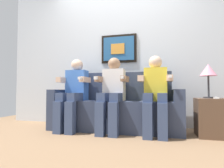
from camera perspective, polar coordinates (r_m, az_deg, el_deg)
name	(u,v)px	position (r m, az deg, el deg)	size (l,w,h in m)	color
ground_plane	(109,134)	(2.67, -0.84, -15.07)	(5.70, 5.70, 0.00)	#8C6B4C
back_wall_assembly	(121,52)	(3.42, 2.62, 9.72)	(4.38, 0.10, 2.60)	silver
couch	(115,109)	(2.93, 0.88, -7.74)	(1.98, 0.58, 0.90)	#333D56
person_on_left	(74,91)	(2.97, -11.57, -1.95)	(0.46, 0.56, 1.11)	#3F72CC
person_in_middle	(112,90)	(2.75, 0.04, -1.96)	(0.46, 0.56, 1.11)	white
person_on_right	(155,90)	(2.67, 13.03, -1.90)	(0.46, 0.56, 1.11)	yellow
side_table_right	(212,117)	(2.82, 28.16, -8.94)	(0.40, 0.40, 0.50)	brown
table_lamp	(208,72)	(2.84, 27.17, 3.39)	(0.22, 0.22, 0.46)	#333338
spare_remote_on_table	(216,98)	(2.69, 29.06, -3.71)	(0.04, 0.13, 0.02)	white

